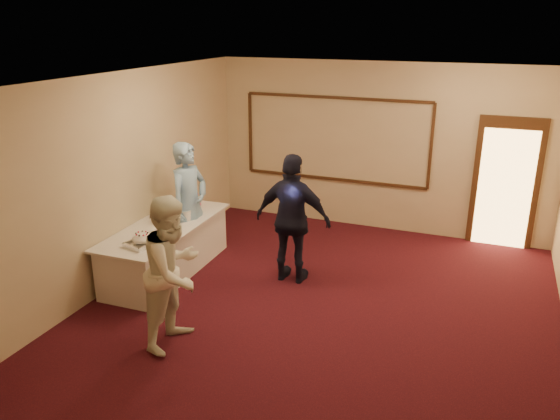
% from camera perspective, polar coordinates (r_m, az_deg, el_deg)
% --- Properties ---
extents(floor, '(7.00, 7.00, 0.00)m').
position_cam_1_polar(floor, '(7.27, 3.80, -11.00)').
color(floor, black).
rests_on(floor, ground).
extents(room_walls, '(6.04, 7.04, 3.02)m').
position_cam_1_polar(room_walls, '(6.49, 4.19, 4.63)').
color(room_walls, beige).
rests_on(room_walls, floor).
extents(wall_molding, '(3.45, 0.04, 1.55)m').
position_cam_1_polar(wall_molding, '(10.05, 5.80, 7.36)').
color(wall_molding, '#352010').
rests_on(wall_molding, room_walls).
extents(doorway, '(1.05, 0.07, 2.20)m').
position_cam_1_polar(doorway, '(9.80, 22.48, 2.53)').
color(doorway, '#352010').
rests_on(doorway, floor).
extents(buffet_table, '(1.00, 2.48, 0.77)m').
position_cam_1_polar(buffet_table, '(8.44, -11.75, -3.96)').
color(buffet_table, white).
rests_on(buffet_table, floor).
extents(pavlova_tray, '(0.42, 0.52, 0.17)m').
position_cam_1_polar(pavlova_tray, '(7.61, -14.19, -3.07)').
color(pavlova_tray, '#B7BABF').
rests_on(pavlova_tray, buffet_table).
extents(cupcake_stand, '(0.33, 0.33, 0.49)m').
position_cam_1_polar(cupcake_stand, '(9.05, -9.35, 1.56)').
color(cupcake_stand, '#EF5793').
rests_on(cupcake_stand, buffet_table).
extents(plate_stack_a, '(0.19, 0.19, 0.15)m').
position_cam_1_polar(plate_stack_a, '(8.35, -12.55, -0.87)').
color(plate_stack_a, white).
rests_on(plate_stack_a, buffet_table).
extents(plate_stack_b, '(0.19, 0.19, 0.16)m').
position_cam_1_polar(plate_stack_b, '(8.42, -9.87, -0.51)').
color(plate_stack_b, white).
rests_on(plate_stack_b, buffet_table).
extents(tart, '(0.30, 0.30, 0.06)m').
position_cam_1_polar(tart, '(7.90, -11.94, -2.41)').
color(tart, white).
rests_on(tart, buffet_table).
extents(man, '(0.60, 0.79, 1.95)m').
position_cam_1_polar(man, '(8.48, -9.43, 0.55)').
color(man, '#86B4E2').
rests_on(man, floor).
extents(woman, '(0.73, 0.92, 1.83)m').
position_cam_1_polar(woman, '(6.44, -11.02, -6.34)').
color(woman, white).
rests_on(woman, floor).
extents(guest, '(1.12, 0.47, 1.91)m').
position_cam_1_polar(guest, '(7.82, 1.36, -0.98)').
color(guest, black).
rests_on(guest, floor).
extents(camera_flash, '(0.08, 0.05, 0.05)m').
position_cam_1_polar(camera_flash, '(7.55, 1.45, 1.96)').
color(camera_flash, white).
rests_on(camera_flash, guest).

